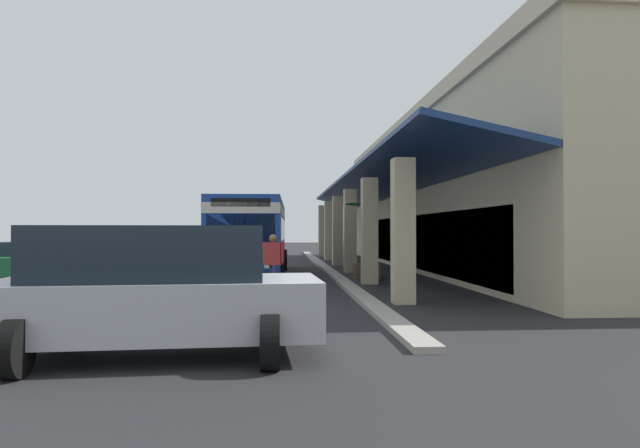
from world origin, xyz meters
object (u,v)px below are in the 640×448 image
(parked_suv_silver, at_px, (156,289))
(potted_palm, at_px, (367,262))
(pedestrian, at_px, (273,260))
(transit_bus, at_px, (253,232))
(parked_sedan_green, at_px, (21,260))

(parked_suv_silver, bearing_deg, potted_palm, 158.17)
(parked_suv_silver, relative_size, pedestrian, 2.74)
(transit_bus, distance_m, parked_suv_silver, 15.22)
(transit_bus, distance_m, parked_sedan_green, 9.10)
(parked_suv_silver, bearing_deg, transit_bus, 177.23)
(parked_suv_silver, height_order, parked_sedan_green, parked_suv_silver)
(transit_bus, xyz_separation_m, parked_sedan_green, (1.24, -8.95, -1.10))
(transit_bus, bearing_deg, pedestrian, 7.40)
(potted_palm, bearing_deg, transit_bus, -112.27)
(pedestrian, bearing_deg, potted_palm, 145.45)
(transit_bus, distance_m, pedestrian, 7.30)
(pedestrian, bearing_deg, transit_bus, -172.60)
(potted_palm, bearing_deg, parked_sedan_green, -92.72)
(transit_bus, height_order, parked_suv_silver, transit_bus)
(parked_suv_silver, height_order, pedestrian, parked_suv_silver)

